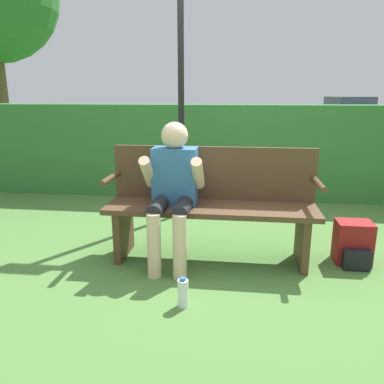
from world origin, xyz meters
TOP-DOWN VIEW (x-y plane):
  - ground_plane at (0.00, 0.00)m, footprint 40.00×40.00m
  - hedge_back at (0.00, 2.21)m, footprint 12.00×0.51m
  - park_bench at (0.00, 0.07)m, footprint 1.81×0.48m
  - person_seated at (-0.32, -0.06)m, footprint 0.51×0.59m
  - backpack at (1.23, 0.08)m, footprint 0.30×0.30m
  - water_bottle at (-0.13, -0.78)m, footprint 0.08×0.08m
  - signpost at (-0.44, 1.25)m, footprint 0.47×0.09m
  - parked_car at (4.76, 13.73)m, footprint 2.18×4.20m

SIDE VIEW (x-z plane):
  - ground_plane at x=0.00m, z-range 0.00..0.00m
  - water_bottle at x=-0.13m, z-range -0.01..0.21m
  - backpack at x=1.23m, z-range -0.01..0.36m
  - park_bench at x=0.00m, z-range 0.02..0.99m
  - parked_car at x=4.76m, z-range -0.03..1.28m
  - hedge_back at x=0.00m, z-range 0.00..1.29m
  - person_seated at x=-0.32m, z-range 0.08..1.29m
  - signpost at x=-0.44m, z-range 0.23..3.10m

